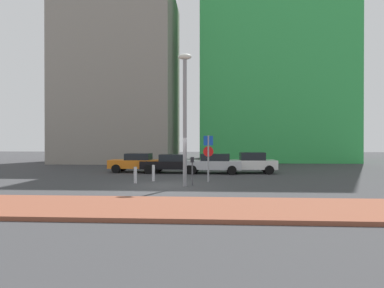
{
  "coord_description": "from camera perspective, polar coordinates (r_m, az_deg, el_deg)",
  "views": [
    {
      "loc": [
        2.35,
        -17.79,
        2.31
      ],
      "look_at": [
        1.0,
        3.49,
        2.17
      ],
      "focal_mm": 31.8,
      "sensor_mm": 36.0,
      "label": 1
    }
  ],
  "objects": [
    {
      "name": "traffic_bollard_near",
      "position": [
        20.05,
        -6.49,
        -4.88
      ],
      "size": [
        0.17,
        0.17,
        0.95
      ],
      "primitive_type": "cylinder",
      "color": "#B7B7BC",
      "rests_on": "ground"
    },
    {
      "name": "parked_car_orange",
      "position": [
        26.07,
        -8.99,
        -3.08
      ],
      "size": [
        4.3,
        2.04,
        1.43
      ],
      "color": "orange",
      "rests_on": "ground"
    },
    {
      "name": "sidewalk_brick",
      "position": [
        11.85,
        -8.0,
        -10.51
      ],
      "size": [
        40.0,
        3.86,
        0.14
      ],
      "primitive_type": "cube",
      "color": "brown",
      "rests_on": "ground"
    },
    {
      "name": "building_colorful_midrise",
      "position": [
        45.55,
        12.99,
        17.0
      ],
      "size": [
        17.13,
        13.22,
        30.69
      ],
      "primitive_type": "cube",
      "color": "green",
      "rests_on": "ground"
    },
    {
      "name": "parked_car_silver",
      "position": [
        24.83,
        3.64,
        -3.21
      ],
      "size": [
        4.25,
        2.28,
        1.43
      ],
      "color": "#B7BABF",
      "rests_on": "ground"
    },
    {
      "name": "street_lamp",
      "position": [
        17.68,
        -1.21,
        6.03
      ],
      "size": [
        0.7,
        0.36,
        6.86
      ],
      "color": "gray",
      "rests_on": "ground"
    },
    {
      "name": "parking_meter",
      "position": [
        17.96,
        0.05,
        -3.91
      ],
      "size": [
        0.18,
        0.14,
        1.5
      ],
      "color": "#4C4C51",
      "rests_on": "ground"
    },
    {
      "name": "parked_car_white",
      "position": [
        25.26,
        9.64,
        -3.1
      ],
      "size": [
        3.94,
        2.09,
        1.53
      ],
      "color": "white",
      "rests_on": "ground"
    },
    {
      "name": "parking_sign_post",
      "position": [
        19.62,
        2.75,
        -1.46
      ],
      "size": [
        0.59,
        0.18,
        2.67
      ],
      "color": "gray",
      "rests_on": "ground"
    },
    {
      "name": "parked_car_black",
      "position": [
        25.15,
        -3.6,
        -3.25
      ],
      "size": [
        4.28,
        1.93,
        1.39
      ],
      "color": "black",
      "rests_on": "ground"
    },
    {
      "name": "ground_plane",
      "position": [
        18.09,
        -3.89,
        -6.95
      ],
      "size": [
        120.0,
        120.0,
        0.0
      ],
      "primitive_type": "plane",
      "color": "#38383A"
    },
    {
      "name": "traffic_bollard_mid",
      "position": [
        19.21,
        -9.49,
        -5.16
      ],
      "size": [
        0.17,
        0.17,
        0.91
      ],
      "primitive_type": "cylinder",
      "color": "#B7B7BC",
      "rests_on": "ground"
    },
    {
      "name": "building_under_construction",
      "position": [
        41.3,
        -11.81,
        10.62
      ],
      "size": [
        12.56,
        11.63,
        19.32
      ],
      "primitive_type": "cube",
      "color": "gray",
      "rests_on": "ground"
    }
  ]
}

